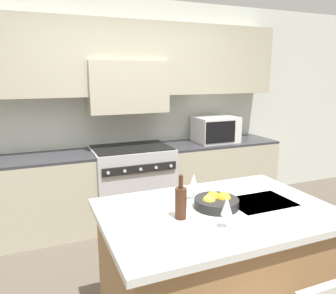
{
  "coord_description": "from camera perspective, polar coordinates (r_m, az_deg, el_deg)",
  "views": [
    {
      "loc": [
        -1.05,
        -2.09,
        1.8
      ],
      "look_at": [
        0.01,
        0.49,
        1.18
      ],
      "focal_mm": 35.0,
      "sensor_mm": 36.0,
      "label": 1
    }
  ],
  "objects": [
    {
      "name": "back_counter",
      "position": [
        4.09,
        -6.32,
        -6.64
      ],
      "size": [
        3.96,
        0.62,
        0.92
      ],
      "color": "#B2AD93",
      "rests_on": "ground_plane"
    },
    {
      "name": "back_cabinetry",
      "position": [
        4.11,
        -7.68,
        9.86
      ],
      "size": [
        10.0,
        0.46,
        2.7
      ],
      "color": "silver",
      "rests_on": "ground_plane"
    },
    {
      "name": "wine_bottle",
      "position": [
        2.03,
        2.23,
        -9.57
      ],
      "size": [
        0.07,
        0.07,
        0.28
      ],
      "color": "#422314",
      "rests_on": "kitchen_island"
    },
    {
      "name": "fruit_bowl",
      "position": [
        2.24,
        8.4,
        -9.44
      ],
      "size": [
        0.3,
        0.3,
        0.1
      ],
      "color": "black",
      "rests_on": "kitchen_island"
    },
    {
      "name": "wine_glass_far",
      "position": [
        2.32,
        4.49,
        -6.09
      ],
      "size": [
        0.07,
        0.07,
        0.19
      ],
      "color": "white",
      "rests_on": "kitchen_island"
    },
    {
      "name": "range_stove",
      "position": [
        4.07,
        -6.24,
        -6.51
      ],
      "size": [
        0.93,
        0.7,
        0.95
      ],
      "color": "#B7B7BC",
      "rests_on": "ground_plane"
    },
    {
      "name": "kitchen_island",
      "position": [
        2.43,
        8.31,
        -20.68
      ],
      "size": [
        1.52,
        1.02,
        0.93
      ],
      "color": "olive",
      "rests_on": "ground_plane"
    },
    {
      "name": "microwave",
      "position": [
        4.39,
        8.29,
        3.04
      ],
      "size": [
        0.54,
        0.42,
        0.33
      ],
      "color": "silver",
      "rests_on": "back_counter"
    },
    {
      "name": "wine_glass_near",
      "position": [
        1.93,
        10.2,
        -10.25
      ],
      "size": [
        0.07,
        0.07,
        0.19
      ],
      "color": "white",
      "rests_on": "kitchen_island"
    }
  ]
}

